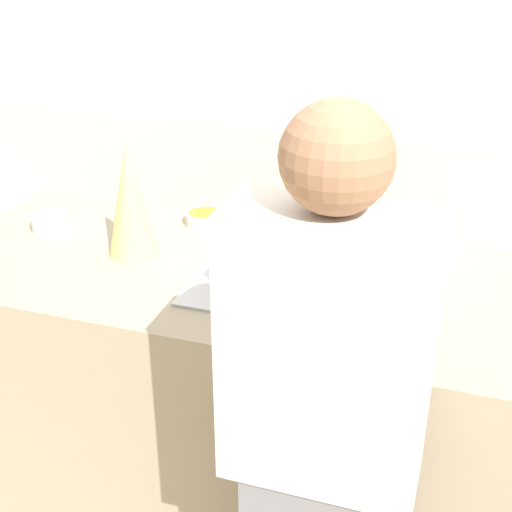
{
  "coord_description": "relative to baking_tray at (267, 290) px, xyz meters",
  "views": [
    {
      "loc": [
        0.64,
        -1.76,
        1.87
      ],
      "look_at": [
        0.06,
        0.0,
        0.95
      ],
      "focal_mm": 50.0,
      "sensor_mm": 36.0,
      "label": 1
    }
  ],
  "objects": [
    {
      "name": "ground_plane",
      "position": [
        -0.12,
        0.09,
        -0.89
      ],
      "size": [
        12.0,
        12.0,
        0.0
      ],
      "primitive_type": "plane",
      "color": "#C6B28E"
    },
    {
      "name": "candy_bowl_front_corner",
      "position": [
        -0.34,
        0.39,
        0.02
      ],
      "size": [
        0.13,
        0.13,
        0.04
      ],
      "color": "silver",
      "rests_on": "kitchen_island"
    },
    {
      "name": "back_cabinet_block",
      "position": [
        -0.12,
        1.72,
        -0.43
      ],
      "size": [
        6.0,
        0.6,
        0.92
      ],
      "color": "beige",
      "rests_on": "ground_plane"
    },
    {
      "name": "candy_bowl_near_tray_right",
      "position": [
        0.42,
        0.13,
        0.02
      ],
      "size": [
        0.12,
        0.12,
        0.05
      ],
      "color": "white",
      "rests_on": "kitchen_island"
    },
    {
      "name": "candy_bowl_center_rear",
      "position": [
        0.29,
        0.36,
        0.02
      ],
      "size": [
        0.11,
        0.11,
        0.04
      ],
      "color": "silver",
      "rests_on": "kitchen_island"
    },
    {
      "name": "person",
      "position": [
        0.28,
        -0.5,
        -0.08
      ],
      "size": [
        0.41,
        0.52,
        1.58
      ],
      "color": "slate",
      "rests_on": "ground_plane"
    },
    {
      "name": "gingerbread_house",
      "position": [
        0.0,
        0.0,
        0.09
      ],
      "size": [
        0.21,
        0.14,
        0.21
      ],
      "color": "#5B2D14",
      "rests_on": "baking_tray"
    },
    {
      "name": "candy_bowl_near_tray_left",
      "position": [
        -0.17,
        0.27,
        0.02
      ],
      "size": [
        0.12,
        0.12,
        0.04
      ],
      "color": "white",
      "rests_on": "kitchen_island"
    },
    {
      "name": "candy_bowl_beside_tree",
      "position": [
        -0.82,
        0.19,
        0.02
      ],
      "size": [
        0.13,
        0.13,
        0.05
      ],
      "color": "silver",
      "rests_on": "kitchen_island"
    },
    {
      "name": "wall_back",
      "position": [
        -0.12,
        2.05,
        0.41
      ],
      "size": [
        8.0,
        0.05,
        2.6
      ],
      "color": "white",
      "rests_on": "ground_plane"
    },
    {
      "name": "baking_tray",
      "position": [
        0.0,
        0.0,
        0.0
      ],
      "size": [
        0.45,
        0.32,
        0.01
      ],
      "color": "#B2B2BC",
      "rests_on": "kitchen_island"
    },
    {
      "name": "kitchen_island",
      "position": [
        -0.12,
        0.09,
        -0.45
      ],
      "size": [
        1.84,
        0.78,
        0.89
      ],
      "color": "gray",
      "rests_on": "ground_plane"
    },
    {
      "name": "candy_bowl_far_left",
      "position": [
        0.44,
        0.39,
        0.02
      ],
      "size": [
        0.13,
        0.13,
        0.04
      ],
      "color": "white",
      "rests_on": "kitchen_island"
    },
    {
      "name": "decorative_tree",
      "position": [
        -0.47,
        0.1,
        0.17
      ],
      "size": [
        0.15,
        0.15,
        0.36
      ],
      "color": "#DBD675",
      "rests_on": "kitchen_island"
    }
  ]
}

